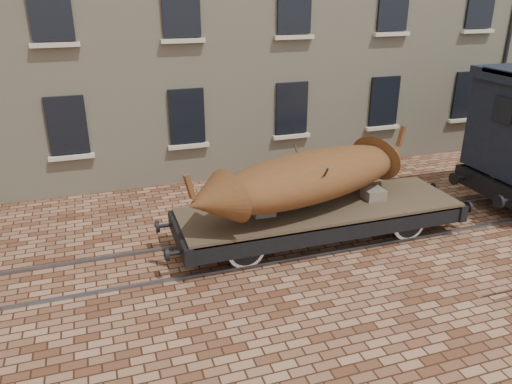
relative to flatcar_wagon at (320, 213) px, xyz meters
name	(u,v)px	position (x,y,z in m)	size (l,w,h in m)	color
ground	(327,238)	(0.23, 0.00, -0.74)	(90.00, 90.00, 0.00)	#4E2B19
rail_track	(327,237)	(0.23, 0.00, -0.71)	(30.00, 1.52, 0.06)	#59595E
flatcar_wagon	(320,213)	(0.00, 0.00, 0.00)	(7.85, 2.13, 1.18)	#463325
iron_boat	(310,177)	(-0.32, 0.00, 1.00)	(6.49, 3.32, 1.57)	brown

